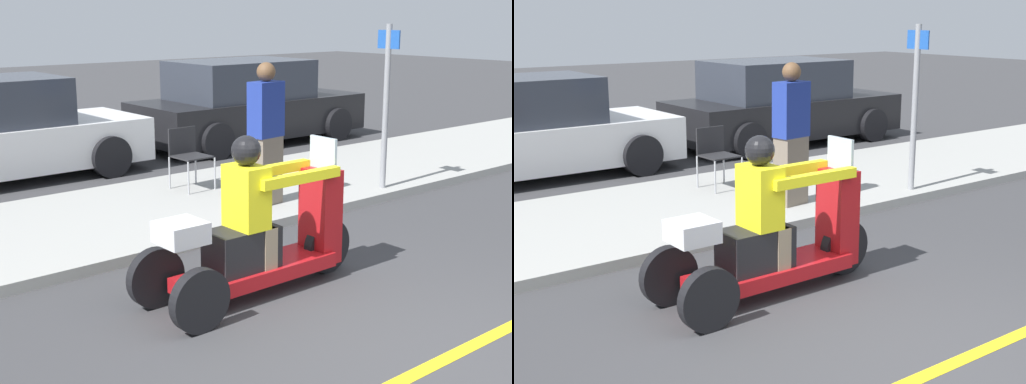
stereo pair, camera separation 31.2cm
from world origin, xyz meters
The scene contains 9 objects.
ground_plane centered at (0.00, 0.00, 0.00)m, with size 60.00×60.00×0.00m, color #38383A.
lane_stripe centered at (-0.19, 0.00, 0.00)m, with size 24.00×0.12×0.01m.
sidewalk_strip centered at (0.00, 4.60, 0.06)m, with size 28.00×2.80×0.12m.
motorcycle_trike centered at (-0.17, 1.85, 0.52)m, with size 2.27×0.75×1.46m.
spectator_by_tree centered at (1.62, 3.84, 0.97)m, with size 0.45×0.30×1.76m.
folding_chair_set_back centered at (1.34, 5.16, 0.62)m, with size 0.47×0.47×0.82m.
parked_car_lot_center centered at (4.55, 7.86, 0.75)m, with size 4.53×2.07×1.59m.
parked_car_lot_far centered at (-0.47, 7.74, 0.72)m, with size 4.56×1.92×1.54m.
street_sign centered at (3.40, 3.45, 1.32)m, with size 0.08×0.36×2.20m.
Camera 2 is at (-3.77, -2.97, 2.47)m, focal length 50.00 mm.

